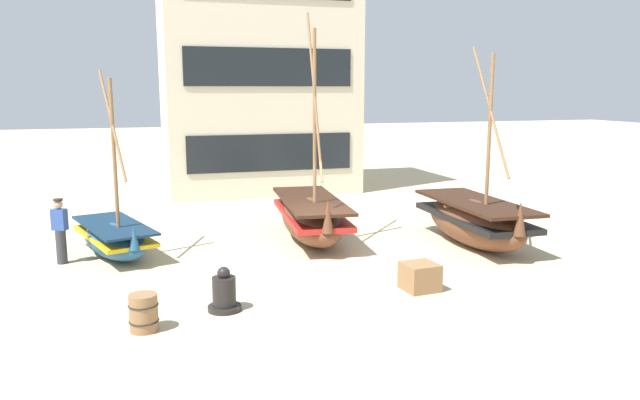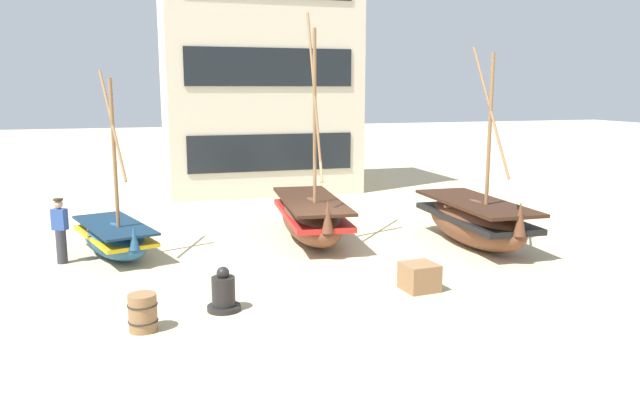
% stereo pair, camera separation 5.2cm
% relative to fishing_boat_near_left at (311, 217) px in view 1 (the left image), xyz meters
% --- Properties ---
extents(ground_plane, '(120.00, 120.00, 0.00)m').
position_rel_fishing_boat_near_left_xyz_m(ground_plane, '(-0.07, -2.13, -0.69)').
color(ground_plane, '#CCB78E').
extents(fishing_boat_near_left, '(2.07, 5.00, 6.56)m').
position_rel_fishing_boat_near_left_xyz_m(fishing_boat_near_left, '(0.00, 0.00, 0.00)').
color(fishing_boat_near_left, brown).
rests_on(fishing_boat_near_left, ground).
extents(fishing_boat_centre_large, '(1.81, 4.71, 5.57)m').
position_rel_fishing_boat_near_left_xyz_m(fishing_boat_centre_large, '(4.31, -1.94, 0.02)').
color(fishing_boat_centre_large, brown).
rests_on(fishing_boat_centre_large, ground).
extents(fishing_boat_far_right, '(2.31, 3.77, 4.89)m').
position_rel_fishing_boat_near_left_xyz_m(fishing_boat_far_right, '(-5.51, -0.11, -0.20)').
color(fishing_boat_far_right, '#23517A').
rests_on(fishing_boat_far_right, ground).
extents(fisherman_by_hull, '(0.42, 0.36, 1.68)m').
position_rel_fishing_boat_near_left_xyz_m(fisherman_by_hull, '(-6.79, -0.51, 0.14)').
color(fisherman_by_hull, '#33333D').
rests_on(fisherman_by_hull, ground).
extents(capstan_winch, '(0.68, 0.68, 0.91)m').
position_rel_fishing_boat_near_left_xyz_m(capstan_winch, '(-3.33, -5.15, -0.34)').
color(capstan_winch, black).
rests_on(capstan_winch, ground).
extents(wooden_barrel, '(0.56, 0.56, 0.70)m').
position_rel_fishing_boat_near_left_xyz_m(wooden_barrel, '(-4.91, -5.78, -0.34)').
color(wooden_barrel, olive).
rests_on(wooden_barrel, ground).
extents(cargo_crate, '(0.79, 0.79, 0.61)m').
position_rel_fishing_boat_near_left_xyz_m(cargo_crate, '(1.01, -5.14, -0.39)').
color(cargo_crate, olive).
rests_on(cargo_crate, ground).
extents(harbor_building_main, '(8.38, 5.29, 10.48)m').
position_rel_fishing_boat_near_left_xyz_m(harbor_building_main, '(0.47, 9.90, 4.56)').
color(harbor_building_main, beige).
rests_on(harbor_building_main, ground).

